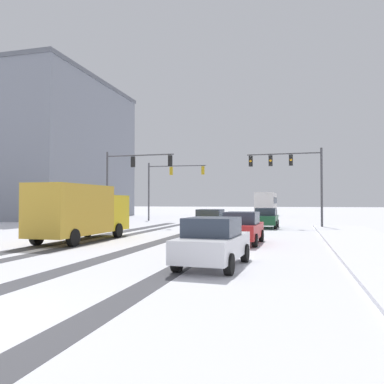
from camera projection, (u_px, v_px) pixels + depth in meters
wheel_track_left_lane at (83, 239)px, 21.94m from camera, size 1.03×32.55×0.01m
wheel_track_right_lane at (222, 243)px, 19.86m from camera, size 0.80×32.55×0.01m
wheel_track_center at (107, 239)px, 21.55m from camera, size 0.78×32.55×0.01m
wheel_track_oncoming at (162, 241)px, 20.71m from camera, size 0.90×32.55×0.01m
sidewalk_kerb_right at (380, 249)px, 16.58m from camera, size 4.00×32.55×0.12m
traffic_signal_far_left at (168, 179)px, 42.70m from camera, size 6.67×0.54×6.50m
traffic_signal_near_left at (130, 172)px, 32.96m from camera, size 6.26×0.46×6.50m
traffic_signal_near_right at (291, 169)px, 31.45m from camera, size 6.08×0.38×6.50m
car_dark_green_lead at (266, 218)px, 30.72m from camera, size 1.89×4.13×1.62m
car_yellow_cab_second at (211, 221)px, 25.63m from camera, size 1.87×4.12×1.62m
car_red_third at (242, 228)px, 19.28m from camera, size 1.94×4.15×1.62m
car_white_fourth at (213, 242)px, 12.51m from camera, size 2.02×4.19×1.62m
bus_oncoming at (266, 203)px, 55.29m from camera, size 2.68×11.00×3.38m
box_truck_delivery at (81, 211)px, 20.72m from camera, size 2.35×7.42×3.02m
office_building_far_left_block at (8, 152)px, 52.96m from camera, size 28.76×21.83×17.99m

